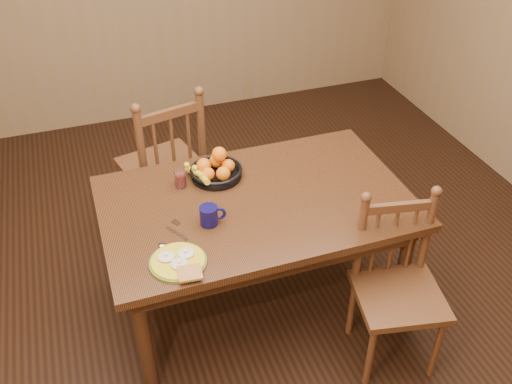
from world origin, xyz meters
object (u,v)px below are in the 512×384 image
object	(u,v)px
chair_near	(397,288)
coffee_mug	(210,215)
chair_far	(165,167)
breakfast_plate	(179,262)
fruit_bowl	(215,169)
dining_table	(256,212)

from	to	relation	value
chair_near	coffee_mug	bearing A→B (deg)	162.74
chair_far	coffee_mug	world-z (taller)	chair_far
chair_far	coffee_mug	bearing A→B (deg)	79.86
breakfast_plate	fruit_bowl	distance (m)	0.71
chair_far	breakfast_plate	distance (m)	1.19
coffee_mug	chair_near	bearing A→B (deg)	-28.38
dining_table	coffee_mug	xyz separation A→B (m)	(-0.28, -0.11, 0.14)
chair_far	chair_near	size ratio (longest dim) A/B	1.13
breakfast_plate	coffee_mug	bearing A→B (deg)	47.69
dining_table	fruit_bowl	world-z (taller)	fruit_bowl
fruit_bowl	chair_far	bearing A→B (deg)	109.52
fruit_bowl	coffee_mug	bearing A→B (deg)	-109.60
breakfast_plate	coffee_mug	size ratio (longest dim) A/B	2.18
dining_table	chair_far	bearing A→B (deg)	112.24
coffee_mug	chair_far	bearing A→B (deg)	93.47
dining_table	breakfast_plate	xyz separation A→B (m)	(-0.49, -0.34, 0.10)
chair_far	fruit_bowl	xyz separation A→B (m)	(0.19, -0.54, 0.28)
breakfast_plate	fruit_bowl	bearing A→B (deg)	60.53
dining_table	chair_near	size ratio (longest dim) A/B	1.71
chair_far	fruit_bowl	bearing A→B (deg)	95.91
dining_table	chair_near	distance (m)	0.82
chair_near	fruit_bowl	distance (m)	1.14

